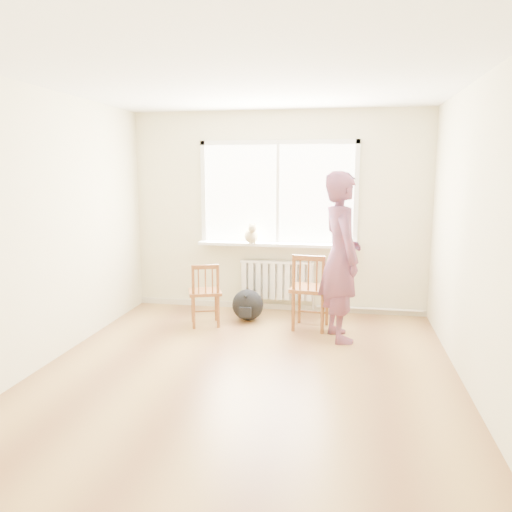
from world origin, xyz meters
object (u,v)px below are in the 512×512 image
at_px(person, 341,257).
at_px(backpack, 248,305).
at_px(chair_right, 310,292).
at_px(cat, 252,234).
at_px(chair_left, 205,294).

distance_m(person, backpack, 1.48).
relative_size(chair_right, cat, 2.18).
xyz_separation_m(cat, backpack, (0.02, -0.40, -0.87)).
bearing_deg(chair_right, backpack, -9.49).
bearing_deg(chair_right, person, 149.26).
height_order(chair_left, chair_right, chair_right).
xyz_separation_m(chair_right, backpack, (-0.81, 0.23, -0.27)).
height_order(cat, backpack, cat).
bearing_deg(chair_left, backpack, -165.96).
relative_size(chair_left, backpack, 1.95).
xyz_separation_m(person, backpack, (-1.17, 0.50, -0.75)).
height_order(chair_left, backpack, chair_left).
bearing_deg(cat, chair_right, -53.08).
relative_size(chair_left, person, 0.42).
distance_m(chair_right, backpack, 0.89).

